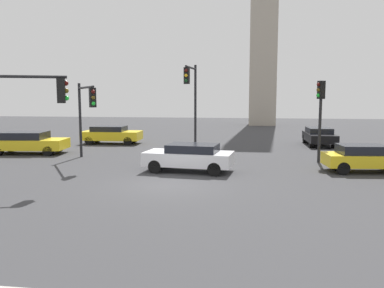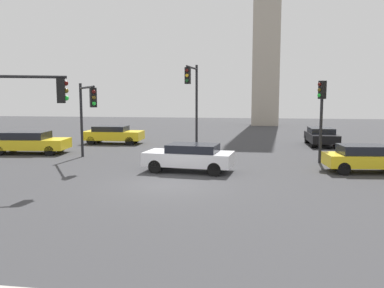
% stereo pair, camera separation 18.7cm
% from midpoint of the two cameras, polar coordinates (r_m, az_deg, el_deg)
% --- Properties ---
extents(ground_plane, '(104.98, 104.98, 0.00)m').
position_cam_midpoint_polar(ground_plane, '(16.95, -2.87, -5.87)').
color(ground_plane, '#38383A').
extents(traffic_light_0, '(3.85, 1.71, 4.79)m').
position_cam_midpoint_polar(traffic_light_0, '(17.40, -23.85, 5.28)').
color(traffic_light_0, black).
rests_on(traffic_light_0, ground_plane).
extents(traffic_light_1, '(0.49, 0.44, 4.57)m').
position_cam_midpoint_polar(traffic_light_1, '(23.38, 18.20, 5.25)').
color(traffic_light_1, black).
rests_on(traffic_light_1, ground_plane).
extents(traffic_light_2, '(0.43, 2.96, 5.78)m').
position_cam_midpoint_polar(traffic_light_2, '(25.69, 0.30, 7.59)').
color(traffic_light_2, black).
rests_on(traffic_light_2, ground_plane).
extents(traffic_light_3, '(2.58, 3.90, 4.50)m').
position_cam_midpoint_polar(traffic_light_3, '(23.15, -14.53, 5.43)').
color(traffic_light_3, black).
rests_on(traffic_light_3, ground_plane).
extents(car_0, '(4.49, 2.37, 1.38)m').
position_cam_midpoint_polar(car_0, '(19.79, -0.05, -1.82)').
color(car_0, silver).
rests_on(car_0, ground_plane).
extents(car_1, '(2.01, 4.49, 1.34)m').
position_cam_midpoint_polar(car_1, '(31.81, 18.11, 1.10)').
color(car_1, black).
rests_on(car_1, ground_plane).
extents(car_2, '(4.56, 2.17, 1.40)m').
position_cam_midpoint_polar(car_2, '(31.99, -11.03, 1.39)').
color(car_2, yellow).
rests_on(car_2, ground_plane).
extents(car_3, '(4.95, 2.69, 1.43)m').
position_cam_midpoint_polar(car_3, '(28.07, -21.97, 0.27)').
color(car_3, yellow).
rests_on(car_3, ground_plane).
extents(car_4, '(4.07, 2.17, 1.35)m').
position_cam_midpoint_polar(car_4, '(21.39, 23.74, -1.83)').
color(car_4, yellow).
rests_on(car_4, ground_plane).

